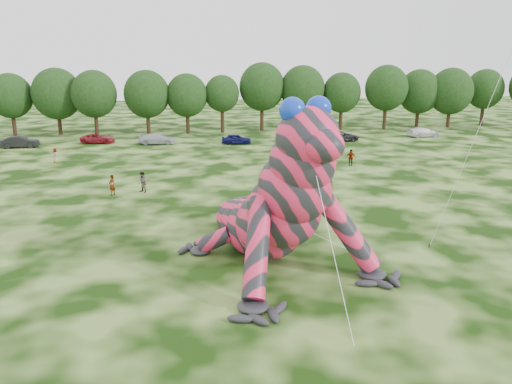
{
  "coord_description": "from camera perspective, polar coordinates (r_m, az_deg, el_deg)",
  "views": [
    {
      "loc": [
        -5.05,
        -19.33,
        11.13
      ],
      "look_at": [
        -1.18,
        6.83,
        4.0
      ],
      "focal_mm": 35.0,
      "sensor_mm": 36.0,
      "label": 1
    }
  ],
  "objects": [
    {
      "name": "tree_15",
      "position": [
        88.76,
        21.32,
        10.0
      ],
      "size": [
        7.17,
        6.45,
        9.63
      ],
      "primitive_type": null,
      "color": "black",
      "rests_on": "ground"
    },
    {
      "name": "spectator_3",
      "position": [
        54.1,
        10.77,
        3.9
      ],
      "size": [
        1.1,
        0.67,
        1.75
      ],
      "primitive_type": "imported",
      "rotation": [
        0.0,
        0.0,
        6.03
      ],
      "color": "gray",
      "rests_on": "ground"
    },
    {
      "name": "car_4",
      "position": [
        66.88,
        -2.26,
        6.08
      ],
      "size": [
        4.08,
        1.91,
        1.35
      ],
      "primitive_type": "imported",
      "rotation": [
        0.0,
        0.0,
        1.49
      ],
      "color": "#0F1048",
      "rests_on": "ground"
    },
    {
      "name": "tree_13",
      "position": [
        83.17,
        14.63,
        10.43
      ],
      "size": [
        6.83,
        6.15,
        10.13
      ],
      "primitive_type": null,
      "color": "black",
      "rests_on": "ground"
    },
    {
      "name": "spectator_2",
      "position": [
        53.44,
        6.78,
        3.83
      ],
      "size": [
        0.9,
        1.16,
        1.58
      ],
      "primitive_type": "imported",
      "rotation": [
        0.0,
        0.0,
        4.37
      ],
      "color": "gray",
      "rests_on": "ground"
    },
    {
      "name": "car_2",
      "position": [
        70.8,
        -17.6,
        5.86
      ],
      "size": [
        4.76,
        2.54,
        1.27
      ],
      "primitive_type": "imported",
      "rotation": [
        0.0,
        0.0,
        1.47
      ],
      "color": "maroon",
      "rests_on": "ground"
    },
    {
      "name": "car_3",
      "position": [
        68.03,
        -11.26,
        5.98
      ],
      "size": [
        4.89,
        2.13,
        1.4
      ],
      "primitive_type": "imported",
      "rotation": [
        0.0,
        0.0,
        1.53
      ],
      "color": "#B0B4BA",
      "rests_on": "ground"
    },
    {
      "name": "car_6",
      "position": [
        70.35,
        9.83,
        6.3
      ],
      "size": [
        4.72,
        2.24,
        1.3
      ],
      "primitive_type": "imported",
      "rotation": [
        0.0,
        0.0,
        1.59
      ],
      "color": "#29292B",
      "rests_on": "ground"
    },
    {
      "name": "tree_9",
      "position": [
        77.21,
        -3.89,
        10.01
      ],
      "size": [
        5.27,
        4.74,
        8.68
      ],
      "primitive_type": null,
      "color": "black",
      "rests_on": "ground"
    },
    {
      "name": "spectator_1",
      "position": [
        43.51,
        -12.81,
        1.08
      ],
      "size": [
        1.08,
        1.08,
        1.77
      ],
      "primitive_type": "imported",
      "rotation": [
        0.0,
        0.0,
        5.47
      ],
      "color": "gray",
      "rests_on": "ground"
    },
    {
      "name": "tree_6",
      "position": [
        77.3,
        -17.95,
        9.63
      ],
      "size": [
        6.52,
        5.86,
        9.49
      ],
      "primitive_type": null,
      "color": "black",
      "rests_on": "ground"
    },
    {
      "name": "tree_5",
      "position": [
        80.08,
        -21.74,
        9.57
      ],
      "size": [
        7.16,
        6.44,
        9.8
      ],
      "primitive_type": null,
      "color": "black",
      "rests_on": "ground"
    },
    {
      "name": "tree_14",
      "position": [
        87.27,
        18.1,
        10.13
      ],
      "size": [
        6.82,
        6.14,
        9.4
      ],
      "primitive_type": null,
      "color": "black",
      "rests_on": "ground"
    },
    {
      "name": "ground",
      "position": [
        22.87,
        5.62,
        -14.12
      ],
      "size": [
        240.0,
        240.0,
        0.0
      ],
      "primitive_type": "plane",
      "color": "#16330A",
      "rests_on": "ground"
    },
    {
      "name": "tree_10",
      "position": [
        79.11,
        0.68,
        10.83
      ],
      "size": [
        7.09,
        6.38,
        10.5
      ],
      "primitive_type": null,
      "color": "black",
      "rests_on": "ground"
    },
    {
      "name": "tree_7",
      "position": [
        76.56,
        -12.33,
        9.96
      ],
      "size": [
        6.68,
        6.01,
        9.48
      ],
      "primitive_type": null,
      "color": "black",
      "rests_on": "ground"
    },
    {
      "name": "spectator_4",
      "position": [
        58.93,
        -21.96,
        3.89
      ],
      "size": [
        0.86,
        0.93,
        1.6
      ],
      "primitive_type": "imported",
      "rotation": [
        0.0,
        0.0,
        5.3
      ],
      "color": "gray",
      "rests_on": "ground"
    },
    {
      "name": "car_1",
      "position": [
        70.7,
        -25.37,
        5.19
      ],
      "size": [
        4.65,
        1.91,
        1.5
      ],
      "primitive_type": "imported",
      "rotation": [
        0.0,
        0.0,
        1.64
      ],
      "color": "black",
      "rests_on": "ground"
    },
    {
      "name": "inflatable_gecko",
      "position": [
        28.21,
        0.22,
        1.95
      ],
      "size": [
        21.6,
        23.32,
        9.44
      ],
      "primitive_type": null,
      "rotation": [
        0.0,
        0.0,
        0.37
      ],
      "color": "#E32551",
      "rests_on": "ground"
    },
    {
      "name": "tree_16",
      "position": [
        93.73,
        24.6,
        9.81
      ],
      "size": [
        6.26,
        5.63,
        9.37
      ],
      "primitive_type": null,
      "color": "black",
      "rests_on": "ground"
    },
    {
      "name": "tree_8",
      "position": [
        76.61,
        -7.87,
        9.96
      ],
      "size": [
        6.14,
        5.53,
        8.94
      ],
      "primitive_type": null,
      "color": "black",
      "rests_on": "ground"
    },
    {
      "name": "tree_11",
      "position": [
        80.01,
        5.33,
        10.65
      ],
      "size": [
        7.01,
        6.31,
        10.07
      ],
      "primitive_type": null,
      "color": "black",
      "rests_on": "ground"
    },
    {
      "name": "tree_12",
      "position": [
        81.31,
        9.73,
        10.19
      ],
      "size": [
        5.99,
        5.39,
        8.97
      ],
      "primitive_type": null,
      "color": "black",
      "rests_on": "ground"
    },
    {
      "name": "car_7",
      "position": [
        76.9,
        18.57,
        6.51
      ],
      "size": [
        5.06,
        2.67,
        1.4
      ],
      "primitive_type": "imported",
      "rotation": [
        0.0,
        0.0,
        1.72
      ],
      "color": "white",
      "rests_on": "ground"
    },
    {
      "name": "spectator_0",
      "position": [
        43.25,
        -16.13,
        0.76
      ],
      "size": [
        0.71,
        0.76,
        1.74
      ],
      "primitive_type": "imported",
      "rotation": [
        0.0,
        0.0,
        4.09
      ],
      "color": "gray",
      "rests_on": "ground"
    },
    {
      "name": "car_5",
      "position": [
        68.41,
        5.65,
        6.23
      ],
      "size": [
        4.23,
        1.7,
        1.37
      ],
      "primitive_type": "imported",
      "rotation": [
        0.0,
        0.0,
        1.51
      ],
      "color": "#BBB8AD",
      "rests_on": "ground"
    },
    {
      "name": "tree_4",
      "position": [
        82.09,
        -26.15,
        8.96
      ],
      "size": [
        6.22,
        5.6,
        9.06
      ],
      "primitive_type": null,
      "color": "black",
      "rests_on": "ground"
    }
  ]
}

